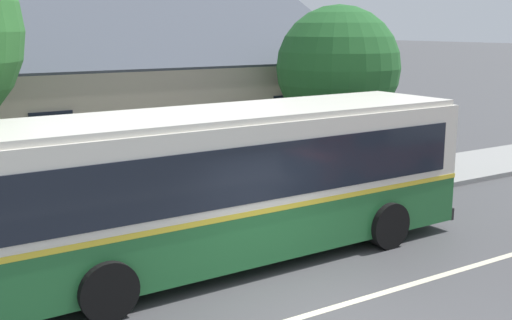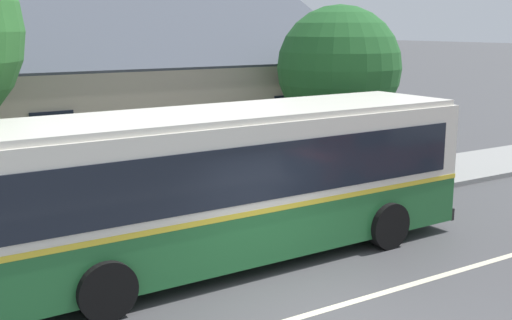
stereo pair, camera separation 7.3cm
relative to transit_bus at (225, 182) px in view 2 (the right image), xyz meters
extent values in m
plane|color=#424244|center=(0.14, -2.90, -1.64)|extent=(300.00, 300.00, 0.00)
cube|color=gray|center=(0.14, 3.10, -1.57)|extent=(60.00, 3.00, 0.15)
cube|color=beige|center=(0.14, -2.90, -1.64)|extent=(60.00, 0.16, 0.01)
cube|color=tan|center=(-1.83, 10.55, 0.08)|extent=(20.96, 9.82, 3.44)
cube|color=#424751|center=(-1.83, 8.09, 3.02)|extent=(21.56, 4.98, 2.58)
cube|color=black|center=(-1.83, 5.61, 0.25)|extent=(1.10, 0.06, 1.30)
cube|color=black|center=(5.51, 5.61, 0.25)|extent=(1.10, 0.06, 1.30)
cube|color=#4C3323|center=(1.31, 5.61, -0.59)|extent=(1.00, 0.06, 2.10)
cube|color=#236633|center=(-0.02, 0.00, -0.86)|extent=(10.68, 2.68, 1.01)
cube|color=yellow|center=(-0.02, 0.00, -0.31)|extent=(10.70, 2.70, 0.10)
cube|color=silver|center=(-0.02, 0.00, 0.51)|extent=(10.68, 2.68, 1.55)
cube|color=silver|center=(-0.02, 0.00, 1.35)|extent=(10.46, 2.55, 0.12)
cube|color=black|center=(-0.04, 1.26, 0.41)|extent=(9.78, 0.20, 1.05)
cube|color=black|center=(0.01, -1.27, 0.41)|extent=(9.78, 0.20, 1.05)
cube|color=black|center=(5.32, 0.09, 0.41)|extent=(0.08, 2.20, 1.05)
cube|color=black|center=(5.32, 0.09, 1.15)|extent=(0.07, 1.75, 0.24)
cube|color=black|center=(5.34, 0.09, -1.24)|extent=(0.12, 2.50, 0.28)
cube|color=#197233|center=(-1.37, 1.24, -0.86)|extent=(2.98, 0.08, 0.70)
cube|color=black|center=(4.11, 1.34, -0.22)|extent=(0.90, 0.05, 2.30)
cylinder|color=black|center=(3.26, 1.30, -1.14)|extent=(1.00, 0.30, 1.00)
cylinder|color=black|center=(3.30, -1.20, -1.14)|extent=(1.00, 0.30, 1.00)
cylinder|color=black|center=(-2.96, 1.20, -1.14)|extent=(1.00, 0.30, 1.00)
cylinder|color=black|center=(-2.92, -1.30, -1.14)|extent=(1.00, 0.30, 1.00)
cube|color=brown|center=(-0.71, 3.32, -1.04)|extent=(1.73, 0.10, 0.04)
cube|color=brown|center=(-0.71, 3.17, -1.04)|extent=(1.73, 0.10, 0.04)
cube|color=brown|center=(-0.71, 3.03, -1.04)|extent=(1.73, 0.10, 0.04)
cube|color=brown|center=(-0.71, 2.90, -0.74)|extent=(1.73, 0.04, 0.10)
cube|color=brown|center=(-0.71, 2.90, -0.60)|extent=(1.73, 0.04, 0.10)
cube|color=black|center=(-0.01, 3.17, -1.27)|extent=(0.08, 0.43, 0.45)
cube|color=black|center=(-1.40, 3.17, -1.27)|extent=(0.08, 0.43, 0.45)
cylinder|color=#4C3828|center=(5.97, 3.81, -0.49)|extent=(0.37, 0.37, 2.30)
sphere|color=#235B28|center=(5.97, 3.81, 1.82)|extent=(3.58, 3.58, 3.58)
sphere|color=#235B28|center=(6.02, 3.82, 1.29)|extent=(2.67, 2.67, 2.67)
cylinder|color=gray|center=(6.03, 2.10, -0.29)|extent=(0.07, 0.07, 2.40)
cube|color=#1959A5|center=(6.03, 2.08, 0.66)|extent=(0.36, 0.03, 0.48)
camera|label=1|loc=(-6.08, -10.67, 3.00)|focal=45.00mm
camera|label=2|loc=(-6.02, -10.71, 3.00)|focal=45.00mm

